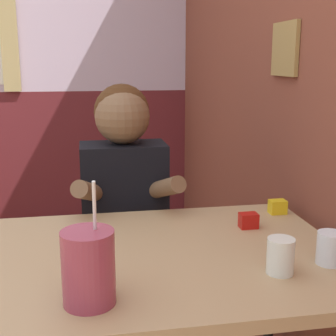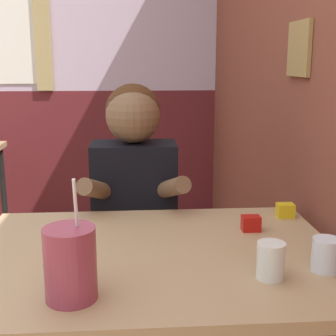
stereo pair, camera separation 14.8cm
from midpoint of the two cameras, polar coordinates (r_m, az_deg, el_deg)
The scene contains 9 objects.
brick_wall_right at distance 2.40m, azimuth 8.13°, elevation 13.42°, with size 0.08×4.73×2.70m.
back_wall at distance 3.72m, azimuth -19.54°, elevation 12.69°, with size 5.56×0.09×2.70m.
main_table at distance 1.42m, azimuth -3.95°, elevation -12.93°, with size 1.08×0.79×0.78m.
person_seated at distance 1.95m, azimuth -7.47°, elevation -6.97°, with size 0.42×0.41×1.24m.
cocktail_pitcher at distance 1.11m, azimuth -13.52°, elevation -11.79°, with size 0.12×0.12×0.30m.
glass_near_pitcher at distance 1.35m, azimuth 16.22°, elevation -9.43°, with size 0.07×0.07×0.09m.
glass_center at distance 1.26m, azimuth 10.29°, elevation -10.57°, with size 0.07×0.07×0.10m.
condiment_ketchup at distance 1.58m, azimuth 7.17°, elevation -6.42°, with size 0.06×0.04×0.05m.
condiment_mustard at distance 1.74m, azimuth 10.87°, elevation -4.71°, with size 0.06×0.04×0.05m.
Camera 1 is at (0.50, -0.91, 1.33)m, focal length 50.00 mm.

